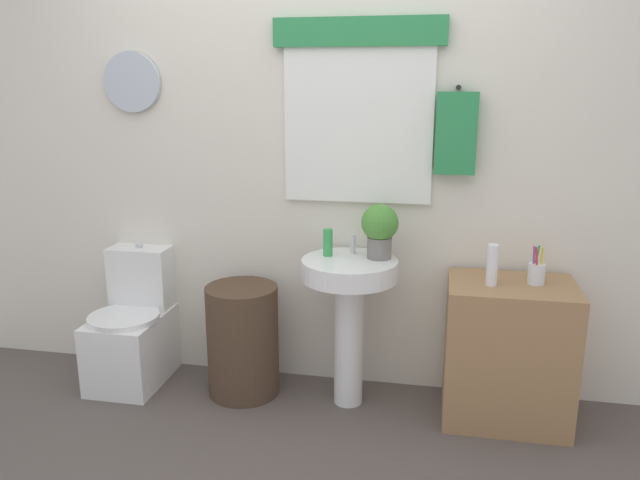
% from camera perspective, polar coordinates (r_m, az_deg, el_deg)
% --- Properties ---
extents(back_wall, '(4.40, 0.18, 2.60)m').
position_cam_1_polar(back_wall, '(3.30, -0.13, 8.58)').
color(back_wall, silver).
rests_on(back_wall, ground_plane).
extents(toilet, '(0.38, 0.51, 0.76)m').
position_cam_1_polar(toilet, '(3.64, -16.84, -8.06)').
color(toilet, white).
rests_on(toilet, ground_plane).
extents(laundry_hamper, '(0.38, 0.38, 0.60)m').
position_cam_1_polar(laundry_hamper, '(3.36, -7.15, -9.18)').
color(laundry_hamper, '#4C3828').
rests_on(laundry_hamper, ground_plane).
extents(pedestal_sink, '(0.48, 0.48, 0.78)m').
position_cam_1_polar(pedestal_sink, '(3.14, 2.72, -5.43)').
color(pedestal_sink, white).
rests_on(pedestal_sink, ground_plane).
extents(faucet, '(0.03, 0.03, 0.10)m').
position_cam_1_polar(faucet, '(3.17, 3.09, -0.37)').
color(faucet, silver).
rests_on(faucet, pedestal_sink).
extents(wooden_cabinet, '(0.60, 0.44, 0.71)m').
position_cam_1_polar(wooden_cabinet, '(3.21, 16.95, -9.87)').
color(wooden_cabinet, '#9E754C').
rests_on(wooden_cabinet, ground_plane).
extents(soap_bottle, '(0.05, 0.05, 0.14)m').
position_cam_1_polar(soap_bottle, '(3.12, 0.73, -0.23)').
color(soap_bottle, green).
rests_on(soap_bottle, pedestal_sink).
extents(potted_plant, '(0.19, 0.19, 0.28)m').
position_cam_1_polar(potted_plant, '(3.08, 5.54, 1.14)').
color(potted_plant, slate).
rests_on(potted_plant, pedestal_sink).
extents(lotion_bottle, '(0.05, 0.05, 0.20)m').
position_cam_1_polar(lotion_bottle, '(3.01, 15.65, -2.24)').
color(lotion_bottle, white).
rests_on(lotion_bottle, wooden_cabinet).
extents(toothbrush_cup, '(0.08, 0.08, 0.19)m').
position_cam_1_polar(toothbrush_cup, '(3.11, 19.39, -2.89)').
color(toothbrush_cup, silver).
rests_on(toothbrush_cup, wooden_cabinet).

